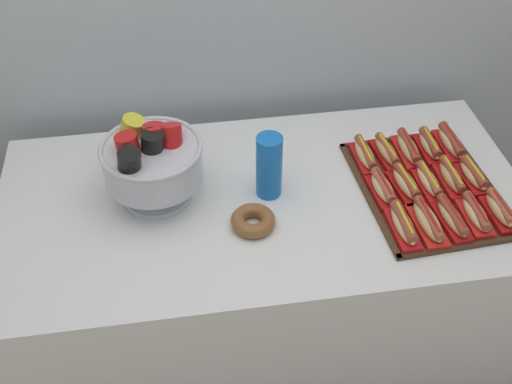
# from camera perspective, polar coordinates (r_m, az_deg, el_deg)

# --- Properties ---
(ground_plane) EXTENTS (10.00, 10.00, 0.00)m
(ground_plane) POSITION_cam_1_polar(r_m,az_deg,el_deg) (2.49, 0.63, -13.16)
(ground_plane) COLOR #7A6B5B
(buffet_table) EXTENTS (1.64, 0.83, 0.75)m
(buffet_table) POSITION_cam_1_polar(r_m,az_deg,el_deg) (2.18, 0.71, -7.29)
(buffet_table) COLOR white
(buffet_table) RESTS_ON ground_plane
(serving_tray) EXTENTS (0.43, 0.55, 0.01)m
(serving_tray) POSITION_cam_1_polar(r_m,az_deg,el_deg) (2.02, 15.36, 0.31)
(serving_tray) COLOR #472B19
(serving_tray) RESTS_ON buffet_table
(hot_dog_0) EXTENTS (0.06, 0.17, 0.06)m
(hot_dog_0) POSITION_cam_1_polar(r_m,az_deg,el_deg) (1.84, 13.32, -2.97)
(hot_dog_0) COLOR red
(hot_dog_0) RESTS_ON serving_tray
(hot_dog_1) EXTENTS (0.08, 0.19, 0.06)m
(hot_dog_1) POSITION_cam_1_polar(r_m,az_deg,el_deg) (1.87, 15.42, -2.65)
(hot_dog_1) COLOR red
(hot_dog_1) RESTS_ON serving_tray
(hot_dog_2) EXTENTS (0.07, 0.18, 0.06)m
(hot_dog_2) POSITION_cam_1_polar(r_m,az_deg,el_deg) (1.90, 17.47, -2.30)
(hot_dog_2) COLOR #B21414
(hot_dog_2) RESTS_ON serving_tray
(hot_dog_3) EXTENTS (0.06, 0.16, 0.06)m
(hot_dog_3) POSITION_cam_1_polar(r_m,az_deg,el_deg) (1.93, 19.44, -1.95)
(hot_dog_3) COLOR red
(hot_dog_3) RESTS_ON serving_tray
(hot_dog_4) EXTENTS (0.06, 0.16, 0.06)m
(hot_dog_4) POSITION_cam_1_polar(r_m,az_deg,el_deg) (1.97, 21.37, -1.54)
(hot_dog_4) COLOR #B21414
(hot_dog_4) RESTS_ON serving_tray
(hot_dog_5) EXTENTS (0.07, 0.16, 0.06)m
(hot_dog_5) POSITION_cam_1_polar(r_m,az_deg,el_deg) (1.95, 11.52, 0.33)
(hot_dog_5) COLOR #B21414
(hot_dog_5) RESTS_ON serving_tray
(hot_dog_6) EXTENTS (0.08, 0.17, 0.06)m
(hot_dog_6) POSITION_cam_1_polar(r_m,az_deg,el_deg) (1.97, 13.55, 0.69)
(hot_dog_6) COLOR #B21414
(hot_dog_6) RESTS_ON serving_tray
(hot_dog_7) EXTENTS (0.06, 0.16, 0.05)m
(hot_dog_7) POSITION_cam_1_polar(r_m,az_deg,el_deg) (2.00, 15.50, 0.90)
(hot_dog_7) COLOR red
(hot_dog_7) RESTS_ON serving_tray
(hot_dog_8) EXTENTS (0.06, 0.17, 0.06)m
(hot_dog_8) POSITION_cam_1_polar(r_m,az_deg,el_deg) (2.03, 17.43, 1.26)
(hot_dog_8) COLOR red
(hot_dog_8) RESTS_ON serving_tray
(hot_dog_9) EXTENTS (0.08, 0.16, 0.06)m
(hot_dog_9) POSITION_cam_1_polar(r_m,az_deg,el_deg) (2.07, 19.26, 1.47)
(hot_dog_9) COLOR #B21414
(hot_dog_9) RESTS_ON serving_tray
(hot_dog_10) EXTENTS (0.07, 0.17, 0.06)m
(hot_dog_10) POSITION_cam_1_polar(r_m,az_deg,el_deg) (2.06, 9.92, 3.34)
(hot_dog_10) COLOR red
(hot_dog_10) RESTS_ON serving_tray
(hot_dog_11) EXTENTS (0.08, 0.18, 0.06)m
(hot_dog_11) POSITION_cam_1_polar(r_m,az_deg,el_deg) (2.09, 11.86, 3.59)
(hot_dog_11) COLOR #B21414
(hot_dog_11) RESTS_ON serving_tray
(hot_dog_12) EXTENTS (0.07, 0.18, 0.06)m
(hot_dog_12) POSITION_cam_1_polar(r_m,az_deg,el_deg) (2.11, 13.75, 3.85)
(hot_dog_12) COLOR red
(hot_dog_12) RESTS_ON serving_tray
(hot_dog_13) EXTENTS (0.06, 0.16, 0.06)m
(hot_dog_13) POSITION_cam_1_polar(r_m,az_deg,el_deg) (2.14, 15.59, 4.09)
(hot_dog_13) COLOR #B21414
(hot_dog_13) RESTS_ON serving_tray
(hot_dog_14) EXTENTS (0.07, 0.18, 0.06)m
(hot_dog_14) POSITION_cam_1_polar(r_m,az_deg,el_deg) (2.18, 17.38, 4.32)
(hot_dog_14) COLOR red
(hot_dog_14) RESTS_ON serving_tray
(punch_bowl) EXTENTS (0.30, 0.30, 0.26)m
(punch_bowl) POSITION_cam_1_polar(r_m,az_deg,el_deg) (1.86, -9.54, 2.86)
(punch_bowl) COLOR silver
(punch_bowl) RESTS_ON buffet_table
(cup_stack) EXTENTS (0.08, 0.08, 0.21)m
(cup_stack) POSITION_cam_1_polar(r_m,az_deg,el_deg) (1.87, 1.20, 2.38)
(cup_stack) COLOR blue
(cup_stack) RESTS_ON buffet_table
(donut) EXTENTS (0.13, 0.13, 0.04)m
(donut) POSITION_cam_1_polar(r_m,az_deg,el_deg) (1.82, -0.27, -2.64)
(donut) COLOR brown
(donut) RESTS_ON buffet_table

